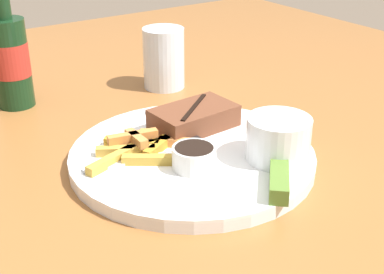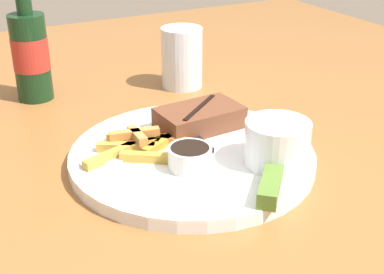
{
  "view_description": "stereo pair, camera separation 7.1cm",
  "coord_description": "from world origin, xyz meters",
  "px_view_note": "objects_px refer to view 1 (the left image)",
  "views": [
    {
      "loc": [
        -0.36,
        -0.53,
        1.12
      ],
      "look_at": [
        0.0,
        0.0,
        0.81
      ],
      "focal_mm": 50.0,
      "sensor_mm": 36.0,
      "label": 1
    },
    {
      "loc": [
        -0.3,
        -0.56,
        1.12
      ],
      "look_at": [
        0.0,
        0.0,
        0.81
      ],
      "focal_mm": 50.0,
      "sensor_mm": 36.0,
      "label": 2
    }
  ],
  "objects_px": {
    "dinner_plate": "(192,156)",
    "pickle_spear": "(279,180)",
    "steak_portion": "(194,118)",
    "fork_utensil": "(129,162)",
    "beer_bottle": "(10,57)",
    "knife_utensil": "(184,134)",
    "coleslaw_cup": "(278,136)",
    "dipping_sauce_cup": "(194,156)",
    "drinking_glass": "(164,58)"
  },
  "relations": [
    {
      "from": "steak_portion",
      "to": "fork_utensil",
      "type": "distance_m",
      "value": 0.14
    },
    {
      "from": "pickle_spear",
      "to": "coleslaw_cup",
      "type": "bearing_deg",
      "value": 49.15
    },
    {
      "from": "pickle_spear",
      "to": "fork_utensil",
      "type": "height_order",
      "value": "pickle_spear"
    },
    {
      "from": "pickle_spear",
      "to": "drinking_glass",
      "type": "height_order",
      "value": "drinking_glass"
    },
    {
      "from": "knife_utensil",
      "to": "dinner_plate",
      "type": "bearing_deg",
      "value": 161.91
    },
    {
      "from": "pickle_spear",
      "to": "beer_bottle",
      "type": "xyz_separation_m",
      "value": [
        -0.16,
        0.47,
        0.06
      ]
    },
    {
      "from": "pickle_spear",
      "to": "fork_utensil",
      "type": "distance_m",
      "value": 0.19
    },
    {
      "from": "dinner_plate",
      "to": "fork_utensil",
      "type": "bearing_deg",
      "value": 169.12
    },
    {
      "from": "beer_bottle",
      "to": "drinking_glass",
      "type": "height_order",
      "value": "beer_bottle"
    },
    {
      "from": "coleslaw_cup",
      "to": "beer_bottle",
      "type": "relative_size",
      "value": 0.35
    },
    {
      "from": "fork_utensil",
      "to": "steak_portion",
      "type": "bearing_deg",
      "value": 28.74
    },
    {
      "from": "fork_utensil",
      "to": "knife_utensil",
      "type": "height_order",
      "value": "knife_utensil"
    },
    {
      "from": "drinking_glass",
      "to": "dinner_plate",
      "type": "bearing_deg",
      "value": -114.51
    },
    {
      "from": "dipping_sauce_cup",
      "to": "pickle_spear",
      "type": "height_order",
      "value": "dipping_sauce_cup"
    },
    {
      "from": "dipping_sauce_cup",
      "to": "pickle_spear",
      "type": "distance_m",
      "value": 0.11
    },
    {
      "from": "pickle_spear",
      "to": "knife_utensil",
      "type": "height_order",
      "value": "pickle_spear"
    },
    {
      "from": "beer_bottle",
      "to": "drinking_glass",
      "type": "bearing_deg",
      "value": -14.58
    },
    {
      "from": "dinner_plate",
      "to": "coleslaw_cup",
      "type": "height_order",
      "value": "coleslaw_cup"
    },
    {
      "from": "coleslaw_cup",
      "to": "beer_bottle",
      "type": "distance_m",
      "value": 0.47
    },
    {
      "from": "dinner_plate",
      "to": "beer_bottle",
      "type": "height_order",
      "value": "beer_bottle"
    },
    {
      "from": "pickle_spear",
      "to": "beer_bottle",
      "type": "bearing_deg",
      "value": 108.92
    },
    {
      "from": "drinking_glass",
      "to": "knife_utensil",
      "type": "bearing_deg",
      "value": -115.42
    },
    {
      "from": "coleslaw_cup",
      "to": "pickle_spear",
      "type": "relative_size",
      "value": 1.1
    },
    {
      "from": "dipping_sauce_cup",
      "to": "fork_utensil",
      "type": "height_order",
      "value": "dipping_sauce_cup"
    },
    {
      "from": "pickle_spear",
      "to": "fork_utensil",
      "type": "relative_size",
      "value": 0.57
    },
    {
      "from": "dipping_sauce_cup",
      "to": "pickle_spear",
      "type": "relative_size",
      "value": 0.73
    },
    {
      "from": "knife_utensil",
      "to": "drinking_glass",
      "type": "distance_m",
      "value": 0.25
    },
    {
      "from": "coleslaw_cup",
      "to": "drinking_glass",
      "type": "bearing_deg",
      "value": 82.87
    },
    {
      "from": "steak_portion",
      "to": "dipping_sauce_cup",
      "type": "xyz_separation_m",
      "value": [
        -0.07,
        -0.1,
        -0.0
      ]
    },
    {
      "from": "dinner_plate",
      "to": "drinking_glass",
      "type": "distance_m",
      "value": 0.3
    },
    {
      "from": "pickle_spear",
      "to": "knife_utensil",
      "type": "xyz_separation_m",
      "value": [
        -0.02,
        0.18,
        -0.01
      ]
    },
    {
      "from": "drinking_glass",
      "to": "dipping_sauce_cup",
      "type": "bearing_deg",
      "value": -115.44
    },
    {
      "from": "dinner_plate",
      "to": "pickle_spear",
      "type": "distance_m",
      "value": 0.14
    },
    {
      "from": "steak_portion",
      "to": "knife_utensil",
      "type": "distance_m",
      "value": 0.03
    },
    {
      "from": "coleslaw_cup",
      "to": "drinking_glass",
      "type": "relative_size",
      "value": 0.76
    },
    {
      "from": "knife_utensil",
      "to": "beer_bottle",
      "type": "height_order",
      "value": "beer_bottle"
    },
    {
      "from": "dipping_sauce_cup",
      "to": "drinking_glass",
      "type": "distance_m",
      "value": 0.34
    },
    {
      "from": "dipping_sauce_cup",
      "to": "drinking_glass",
      "type": "relative_size",
      "value": 0.51
    },
    {
      "from": "steak_portion",
      "to": "fork_utensil",
      "type": "relative_size",
      "value": 0.92
    },
    {
      "from": "dipping_sauce_cup",
      "to": "knife_utensil",
      "type": "relative_size",
      "value": 0.34
    },
    {
      "from": "coleslaw_cup",
      "to": "knife_utensil",
      "type": "distance_m",
      "value": 0.14
    },
    {
      "from": "pickle_spear",
      "to": "knife_utensil",
      "type": "bearing_deg",
      "value": 94.81
    },
    {
      "from": "steak_portion",
      "to": "fork_utensil",
      "type": "xyz_separation_m",
      "value": [
        -0.13,
        -0.04,
        -0.01
      ]
    },
    {
      "from": "coleslaw_cup",
      "to": "pickle_spear",
      "type": "distance_m",
      "value": 0.08
    },
    {
      "from": "dinner_plate",
      "to": "drinking_glass",
      "type": "relative_size",
      "value": 3.02
    },
    {
      "from": "knife_utensil",
      "to": "dipping_sauce_cup",
      "type": "bearing_deg",
      "value": 156.12
    },
    {
      "from": "steak_portion",
      "to": "dipping_sauce_cup",
      "type": "distance_m",
      "value": 0.12
    },
    {
      "from": "dinner_plate",
      "to": "fork_utensil",
      "type": "xyz_separation_m",
      "value": [
        -0.09,
        0.02,
        0.01
      ]
    },
    {
      "from": "steak_portion",
      "to": "knife_utensil",
      "type": "xyz_separation_m",
      "value": [
        -0.03,
        -0.01,
        -0.01
      ]
    },
    {
      "from": "dipping_sauce_cup",
      "to": "beer_bottle",
      "type": "distance_m",
      "value": 0.39
    }
  ]
}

